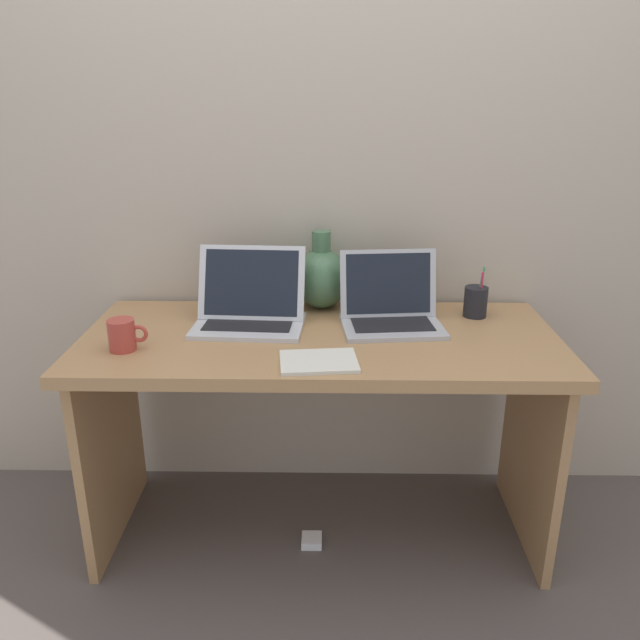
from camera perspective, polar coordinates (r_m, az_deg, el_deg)
ground_plane at (r=2.40m, az=-0.00°, el=-18.34°), size 6.00×6.00×0.00m
back_wall at (r=2.27m, az=0.16°, el=12.74°), size 4.40×0.04×2.40m
desk at (r=2.08m, az=-0.00°, el=-5.46°), size 1.52×0.67×0.75m
laptop_left at (r=2.10m, az=-6.34°, el=1.34°), size 0.37×0.28×0.25m
laptop_right at (r=2.10m, az=6.37°, el=1.24°), size 0.35×0.27×0.24m
green_vase at (r=2.24m, az=0.11°, el=3.89°), size 0.19×0.19×0.28m
notebook_stack at (r=1.81m, az=-0.03°, el=-3.77°), size 0.24×0.19×0.01m
coffee_mug at (r=1.97m, az=-17.40°, el=-1.30°), size 0.12×0.08×0.10m
pen_cup at (r=2.23m, az=13.89°, el=1.64°), size 0.08×0.08×0.18m
power_brick at (r=2.33m, az=-0.75°, el=-19.31°), size 0.07×0.07×0.03m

